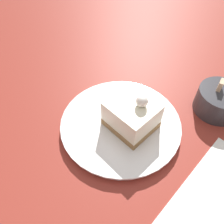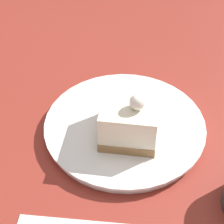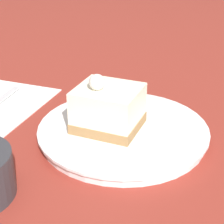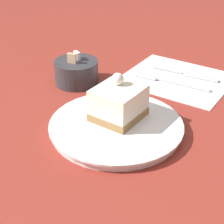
% 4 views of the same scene
% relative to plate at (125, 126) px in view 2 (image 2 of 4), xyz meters
% --- Properties ---
extents(ground_plane, '(4.00, 4.00, 0.00)m').
position_rel_plate_xyz_m(ground_plane, '(0.03, -0.03, -0.01)').
color(ground_plane, maroon).
extents(plate, '(0.25, 0.25, 0.02)m').
position_rel_plate_xyz_m(plate, '(0.00, 0.00, 0.00)').
color(plate, white).
rests_on(plate, ground_plane).
extents(cake_slice, '(0.09, 0.08, 0.08)m').
position_rel_plate_xyz_m(cake_slice, '(0.02, 0.01, 0.04)').
color(cake_slice, '#9E7547').
rests_on(cake_slice, plate).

